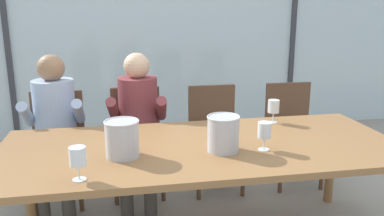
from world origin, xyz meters
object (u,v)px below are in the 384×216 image
(chair_center, at_px, (214,129))
(chair_left_of_center, at_px, (137,132))
(dining_table, at_px, (202,154))
(wine_glass_center_pour, at_px, (78,158))
(chair_near_curtain, at_px, (57,138))
(chair_right_of_center, at_px, (291,125))
(person_maroon_top, at_px, (138,118))
(wine_glass_by_left_taster, at_px, (265,131))
(ice_bucket_primary, at_px, (122,138))
(person_pale_blue_shirt, at_px, (54,122))
(ice_bucket_secondary, at_px, (223,133))
(wine_glass_near_bucket, at_px, (274,107))

(chair_center, bearing_deg, chair_left_of_center, 177.81)
(dining_table, bearing_deg, wine_glass_center_pour, -151.03)
(chair_left_of_center, bearing_deg, chair_near_curtain, -176.06)
(chair_right_of_center, xyz_separation_m, person_maroon_top, (-1.38, -0.12, 0.17))
(chair_left_of_center, bearing_deg, wine_glass_by_left_taster, -57.53)
(dining_table, xyz_separation_m, ice_bucket_primary, (-0.49, -0.11, 0.17))
(chair_near_curtain, xyz_separation_m, chair_left_of_center, (0.65, 0.05, 0.00))
(chair_right_of_center, height_order, person_pale_blue_shirt, person_pale_blue_shirt)
(person_maroon_top, bearing_deg, chair_near_curtain, 174.81)
(person_pale_blue_shirt, relative_size, ice_bucket_secondary, 5.56)
(person_maroon_top, height_order, wine_glass_near_bucket, person_maroon_top)
(ice_bucket_primary, height_order, ice_bucket_secondary, ice_bucket_secondary)
(chair_center, relative_size, person_maroon_top, 0.74)
(ice_bucket_secondary, height_order, wine_glass_center_pour, ice_bucket_secondary)
(chair_center, bearing_deg, ice_bucket_secondary, -100.46)
(person_maroon_top, relative_size, wine_glass_center_pour, 6.94)
(person_maroon_top, distance_m, ice_bucket_secondary, 1.05)
(chair_left_of_center, distance_m, wine_glass_center_pour, 1.44)
(chair_right_of_center, relative_size, wine_glass_near_bucket, 5.10)
(ice_bucket_primary, distance_m, wine_glass_by_left_taster, 0.84)
(chair_right_of_center, distance_m, wine_glass_center_pour, 2.20)
(dining_table, height_order, person_pale_blue_shirt, person_pale_blue_shirt)
(chair_center, distance_m, ice_bucket_secondary, 1.13)
(chair_center, bearing_deg, wine_glass_near_bucket, -60.08)
(chair_near_curtain, relative_size, wine_glass_by_left_taster, 5.10)
(ice_bucket_primary, xyz_separation_m, wine_glass_by_left_taster, (0.84, -0.05, 0.01))
(chair_center, height_order, wine_glass_center_pour, wine_glass_center_pour)
(person_pale_blue_shirt, distance_m, ice_bucket_secondary, 1.45)
(ice_bucket_primary, height_order, wine_glass_near_bucket, ice_bucket_primary)
(chair_left_of_center, distance_m, wine_glass_by_left_taster, 1.37)
(person_pale_blue_shirt, bearing_deg, chair_near_curtain, 92.03)
(chair_near_curtain, xyz_separation_m, wine_glass_near_bucket, (1.64, -0.54, 0.32))
(dining_table, relative_size, wine_glass_near_bucket, 14.45)
(person_maroon_top, bearing_deg, chair_right_of_center, 10.40)
(chair_center, height_order, person_pale_blue_shirt, person_pale_blue_shirt)
(wine_glass_by_left_taster, bearing_deg, dining_table, 155.72)
(chair_near_curtain, bearing_deg, chair_center, 1.46)
(chair_right_of_center, bearing_deg, wine_glass_by_left_taster, -120.69)
(chair_center, xyz_separation_m, wine_glass_center_pour, (-1.02, -1.33, 0.32))
(person_pale_blue_shirt, relative_size, wine_glass_by_left_taster, 6.94)
(chair_center, relative_size, person_pale_blue_shirt, 0.74)
(wine_glass_center_pour, bearing_deg, chair_near_curtain, 102.99)
(chair_right_of_center, distance_m, wine_glass_near_bucket, 0.75)
(chair_center, height_order, ice_bucket_secondary, ice_bucket_secondary)
(chair_right_of_center, bearing_deg, chair_near_curtain, -178.63)
(ice_bucket_primary, relative_size, wine_glass_by_left_taster, 1.24)
(chair_near_curtain, height_order, chair_left_of_center, same)
(chair_near_curtain, height_order, ice_bucket_primary, ice_bucket_primary)
(person_pale_blue_shirt, xyz_separation_m, ice_bucket_primary, (0.51, -0.91, 0.14))
(person_pale_blue_shirt, xyz_separation_m, wine_glass_center_pour, (0.30, -1.20, 0.15))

